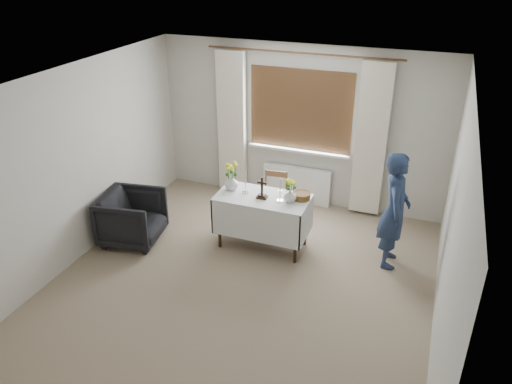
% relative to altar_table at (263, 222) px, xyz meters
% --- Properties ---
extents(ground, '(5.00, 5.00, 0.00)m').
position_rel_altar_table_xyz_m(ground, '(0.06, -0.98, -0.38)').
color(ground, gray).
rests_on(ground, ground).
extents(altar_table, '(1.24, 0.64, 0.76)m').
position_rel_altar_table_xyz_m(altar_table, '(0.00, 0.00, 0.00)').
color(altar_table, silver).
rests_on(altar_table, ground).
extents(wooden_chair, '(0.41, 0.41, 0.79)m').
position_rel_altar_table_xyz_m(wooden_chair, '(-0.06, 0.64, 0.02)').
color(wooden_chair, brown).
rests_on(wooden_chair, ground).
extents(armchair, '(0.91, 0.89, 0.73)m').
position_rel_altar_table_xyz_m(armchair, '(-1.74, -0.51, -0.02)').
color(armchair, black).
rests_on(armchair, ground).
extents(person, '(0.43, 0.60, 1.55)m').
position_rel_altar_table_xyz_m(person, '(1.68, 0.21, 0.39)').
color(person, navy).
rests_on(person, ground).
extents(radiator, '(1.10, 0.10, 0.60)m').
position_rel_altar_table_xyz_m(radiator, '(0.06, 1.44, -0.08)').
color(radiator, white).
rests_on(radiator, ground).
extents(wooden_cross, '(0.14, 0.10, 0.30)m').
position_rel_altar_table_xyz_m(wooden_cross, '(0.00, -0.04, 0.53)').
color(wooden_cross, black).
rests_on(wooden_cross, altar_table).
extents(candlestick_left, '(0.11, 0.11, 0.31)m').
position_rel_altar_table_xyz_m(candlestick_left, '(-0.26, 0.03, 0.54)').
color(candlestick_left, silver).
rests_on(candlestick_left, altar_table).
extents(candlestick_right, '(0.11, 0.11, 0.31)m').
position_rel_altar_table_xyz_m(candlestick_right, '(0.25, -0.03, 0.54)').
color(candlestick_right, silver).
rests_on(candlestick_right, altar_table).
extents(flower_vase_left, '(0.23, 0.23, 0.20)m').
position_rel_altar_table_xyz_m(flower_vase_left, '(-0.47, 0.06, 0.48)').
color(flower_vase_left, silver).
rests_on(flower_vase_left, altar_table).
extents(flower_vase_right, '(0.21, 0.21, 0.18)m').
position_rel_altar_table_xyz_m(flower_vase_right, '(0.38, -0.00, 0.47)').
color(flower_vase_right, silver).
rests_on(flower_vase_right, altar_table).
extents(wicker_basket, '(0.24, 0.24, 0.09)m').
position_rel_altar_table_xyz_m(wicker_basket, '(0.50, 0.12, 0.42)').
color(wicker_basket, brown).
rests_on(wicker_basket, altar_table).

